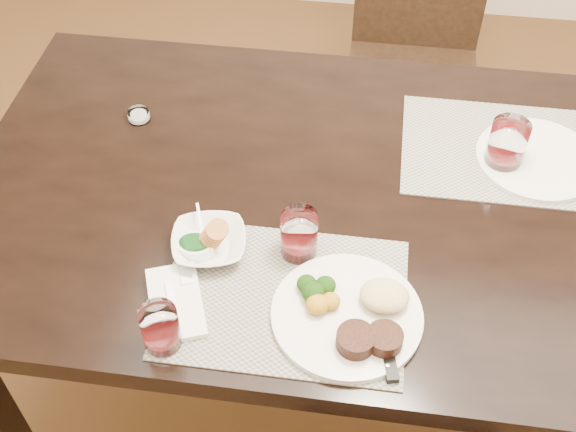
# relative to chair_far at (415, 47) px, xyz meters

# --- Properties ---
(ground_plane) EXTENTS (4.50, 4.50, 0.00)m
(ground_plane) POSITION_rel_chair_far_xyz_m (0.00, -0.93, -0.50)
(ground_plane) COLOR #473117
(ground_plane) RESTS_ON ground
(dining_table) EXTENTS (2.00, 1.00, 0.75)m
(dining_table) POSITION_rel_chair_far_xyz_m (0.00, -0.93, 0.16)
(dining_table) COLOR black
(dining_table) RESTS_ON ground
(chair_far) EXTENTS (0.42, 0.42, 0.90)m
(chair_far) POSITION_rel_chair_far_xyz_m (0.00, 0.00, 0.00)
(chair_far) COLOR black
(chair_far) RESTS_ON ground
(placemat_near) EXTENTS (0.46, 0.34, 0.00)m
(placemat_near) POSITION_rel_chair_far_xyz_m (-0.25, -1.23, 0.25)
(placemat_near) COLOR gray
(placemat_near) RESTS_ON dining_table
(placemat_far) EXTENTS (0.46, 0.34, 0.00)m
(placemat_far) POSITION_rel_chair_far_xyz_m (0.19, -0.76, 0.25)
(placemat_far) COLOR gray
(placemat_far) RESTS_ON dining_table
(dinner_plate) EXTENTS (0.28, 0.28, 0.05)m
(dinner_plate) POSITION_rel_chair_far_xyz_m (-0.12, -1.26, 0.27)
(dinner_plate) COLOR white
(dinner_plate) RESTS_ON placemat_near
(napkin_fork) EXTENTS (0.15, 0.20, 0.02)m
(napkin_fork) POSITION_rel_chair_far_xyz_m (-0.45, -1.28, 0.26)
(napkin_fork) COLOR white
(napkin_fork) RESTS_ON placemat_near
(steak_knife) EXTENTS (0.05, 0.26, 0.01)m
(steak_knife) POSITION_rel_chair_far_xyz_m (-0.05, -1.30, 0.26)
(steak_knife) COLOR silver
(steak_knife) RESTS_ON placemat_near
(cracker_bowl) EXTENTS (0.17, 0.17, 0.07)m
(cracker_bowl) POSITION_rel_chair_far_xyz_m (-0.42, -1.13, 0.27)
(cracker_bowl) COLOR white
(cracker_bowl) RESTS_ON placemat_near
(sauce_ramekin) EXTENTS (0.08, 0.12, 0.06)m
(sauce_ramekin) POSITION_rel_chair_far_xyz_m (-0.44, -1.15, 0.27)
(sauce_ramekin) COLOR white
(sauce_ramekin) RESTS_ON placemat_near
(wine_glass_near) EXTENTS (0.07, 0.07, 0.10)m
(wine_glass_near) POSITION_rel_chair_far_xyz_m (-0.24, -1.12, 0.30)
(wine_glass_near) COLOR white
(wine_glass_near) RESTS_ON placemat_near
(far_plate) EXTENTS (0.27, 0.27, 0.01)m
(far_plate) POSITION_rel_chair_far_xyz_m (0.26, -0.78, 0.26)
(far_plate) COLOR white
(far_plate) RESTS_ON placemat_far
(wine_glass_far) EXTENTS (0.08, 0.08, 0.11)m
(wine_glass_far) POSITION_rel_chair_far_xyz_m (0.18, -0.80, 0.30)
(wine_glass_far) COLOR white
(wine_glass_far) RESTS_ON placemat_far
(wine_glass_side) EXTENTS (0.07, 0.07, 0.09)m
(wine_glass_side) POSITION_rel_chair_far_xyz_m (-0.45, -1.36, 0.29)
(wine_glass_side) COLOR white
(wine_glass_side) RESTS_ON dining_table
(salt_cellar) EXTENTS (0.05, 0.05, 0.02)m
(salt_cellar) POSITION_rel_chair_far_xyz_m (-0.67, -0.76, 0.26)
(salt_cellar) COLOR white
(salt_cellar) RESTS_ON dining_table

